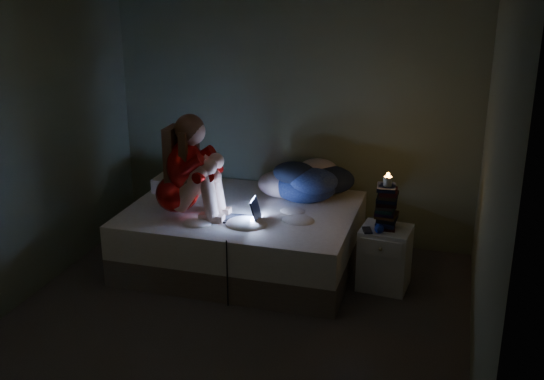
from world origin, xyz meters
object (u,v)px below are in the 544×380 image
at_px(nightstand, 385,258).
at_px(phone, 368,231).
at_px(bed, 243,236).
at_px(woman, 176,164).
at_px(laptop, 241,209).
at_px(candle, 388,182).

distance_m(nightstand, phone, 0.33).
relative_size(bed, nightstand, 3.71).
bearing_deg(nightstand, bed, -178.31).
xyz_separation_m(bed, woman, (-0.50, -0.30, 0.74)).
height_order(laptop, candle, candle).
relative_size(nightstand, phone, 3.93).
bearing_deg(laptop, bed, 100.89).
distance_m(nightstand, candle, 0.69).
bearing_deg(candle, phone, -132.60).
bearing_deg(candle, bed, 176.89).
bearing_deg(nightstand, candle, 141.08).
distance_m(bed, woman, 0.94).
bearing_deg(laptop, nightstand, 4.28).
bearing_deg(nightstand, phone, -133.95).
bearing_deg(phone, woman, 159.58).
height_order(bed, nightstand, bed).
xyz_separation_m(laptop, nightstand, (1.23, 0.20, -0.39)).
bearing_deg(laptop, phone, -0.63).
xyz_separation_m(bed, nightstand, (1.32, -0.09, -0.01)).
relative_size(bed, phone, 14.58).
relative_size(nightstand, candle, 6.88).
relative_size(woman, phone, 6.58).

